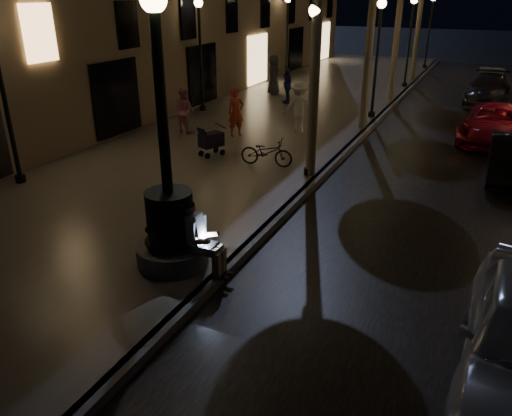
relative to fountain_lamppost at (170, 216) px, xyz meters
The scene contains 22 objects.
ground 13.09m from the fountain_lamppost, 85.60° to the left, with size 120.00×120.00×0.00m, color black.
cobble_lane 13.65m from the fountain_lamppost, 72.90° to the left, with size 6.00×45.00×0.02m, color black.
promenade 13.39m from the fountain_lamppost, 102.99° to the left, with size 8.00×45.00×0.20m, color slate.
curb_strip 13.09m from the fountain_lamppost, 85.60° to the left, with size 0.25×45.00×0.20m, color #59595B.
fountain_lamppost is the anchor object (origin of this frame).
seated_man_laptop 0.67m from the fountain_lamppost, ahead, with size 1.05×0.35×1.42m.
lamp_curb_a 6.37m from the fountain_lamppost, 83.35° to the left, with size 0.36×0.36×4.81m.
lamp_curb_b 14.16m from the fountain_lamppost, 87.14° to the left, with size 0.36×0.36×4.81m.
lamp_curb_c 22.10m from the fountain_lamppost, 88.18° to the left, with size 0.36×0.36×4.81m.
lamp_curb_d 30.08m from the fountain_lamppost, 88.66° to the left, with size 0.36×0.36×4.81m.
lamp_left_b 13.75m from the fountain_lamppost, 118.07° to the left, with size 0.36×0.36×4.81m.
lamp_left_c 23.00m from the fountain_lamppost, 106.22° to the left, with size 0.36×0.36×4.81m.
stroller 6.92m from the fountain_lamppost, 113.37° to the left, with size 0.71×1.03×1.07m.
car_third 13.90m from the fountain_lamppost, 66.53° to the left, with size 2.21×4.80×1.33m, color maroon.
car_rear 20.53m from the fountain_lamppost, 75.90° to the left, with size 1.93×4.75×1.38m, color #2C2B30.
car_fifth 24.01m from the fountain_lamppost, 77.98° to the left, with size 1.30×3.72×1.23m, color #ABACA6.
pedestrian_red 9.41m from the fountain_lamppost, 109.42° to the left, with size 0.62×0.41×1.71m, color #B73A24.
pedestrian_pink 9.90m from the fountain_lamppost, 120.96° to the left, with size 0.82×0.64×1.69m, color #CD6D8F.
pedestrian_white 10.40m from the fountain_lamppost, 96.76° to the left, with size 1.22×0.70×1.89m, color white.
pedestrian_blue 15.49m from the fountain_lamppost, 103.42° to the left, with size 0.95×0.39×1.62m, color navy.
pedestrian_dark 17.51m from the fountain_lamppost, 106.66° to the left, with size 0.96×0.62×1.96m, color #38373D.
bicycle 6.28m from the fountain_lamppost, 96.74° to the left, with size 0.57×1.62×0.85m, color black.
Camera 1 is at (4.10, -5.09, 5.14)m, focal length 35.00 mm.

